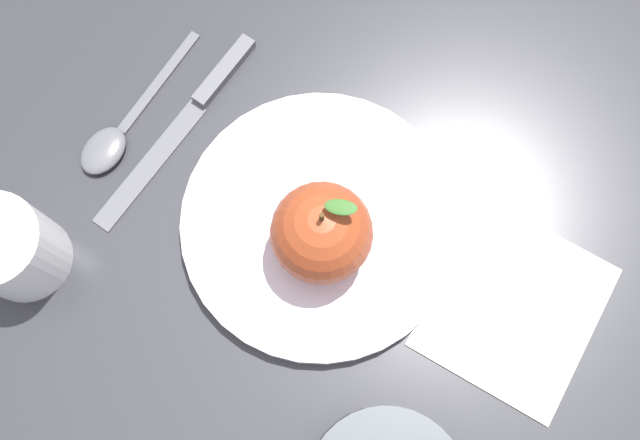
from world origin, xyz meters
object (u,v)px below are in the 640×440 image
Objects in this scene: spoon at (115,136)px; linen_napkin at (515,307)px; dinner_plate at (320,223)px; cup at (8,248)px; apple at (327,230)px; knife at (191,112)px.

linen_napkin is at bearing -49.06° from spoon.
dinner_plate is at bearing -49.52° from spoon.
dinner_plate is 0.18m from linen_napkin.
dinner_plate is 0.25m from cup.
apple is 0.61× the size of spoon.
cup is at bearing 149.01° from linen_napkin.
dinner_plate is at bearing 81.51° from apple.
knife reaches higher than linen_napkin.
linen_napkin is (0.12, -0.13, -0.01)m from dinner_plate.
dinner_plate is 0.20m from spoon.
apple reaches higher than dinner_plate.
dinner_plate is at bearing -67.56° from knife.
dinner_plate is 3.13× the size of cup.
linen_napkin is (0.35, -0.21, -0.04)m from cup.
apple reaches higher than spoon.
knife is 1.31× the size of spoon.
cup is 0.50× the size of spoon.
linen_napkin is (0.12, -0.11, -0.06)m from apple.
linen_napkin is at bearing -57.45° from knife.
knife is (0.18, 0.06, -0.04)m from cup.
spoon is (0.11, 0.07, -0.04)m from cup.
dinner_plate is 2.56× the size of apple.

